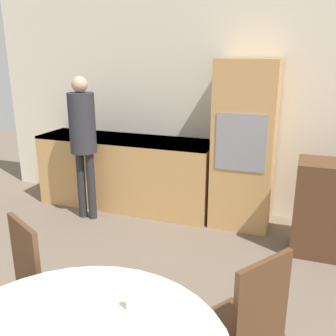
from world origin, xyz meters
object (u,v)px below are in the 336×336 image
object	(u,v)px
oven_unit	(245,145)
chair_far_right	(246,325)
chair_far_left	(14,292)
person_standing	(83,132)

from	to	relation	value
oven_unit	chair_far_right	size ratio (longest dim) A/B	1.93
chair_far_left	oven_unit	bearing A→B (deg)	98.53
oven_unit	chair_far_right	xyz separation A→B (m)	(0.41, -2.40, -0.40)
chair_far_right	person_standing	world-z (taller)	person_standing
oven_unit	person_standing	world-z (taller)	oven_unit
oven_unit	person_standing	xyz separation A→B (m)	(-1.75, -0.49, 0.12)
chair_far_right	oven_unit	bearing A→B (deg)	-136.50
oven_unit	chair_far_left	xyz separation A→B (m)	(-0.93, -2.59, -0.40)
oven_unit	person_standing	distance (m)	1.82
chair_far_left	person_standing	bearing A→B (deg)	139.66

